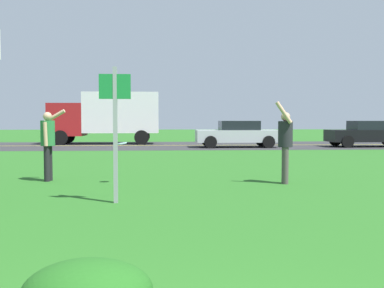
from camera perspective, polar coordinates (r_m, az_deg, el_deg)
ground_plane at (r=14.65m, az=-3.47°, el=-2.90°), size 120.00×120.00×0.00m
highway_strip at (r=27.43m, az=-3.60°, el=-0.17°), size 120.00×9.17×0.01m
highway_center_stripe at (r=27.43m, az=-3.60°, el=-0.16°), size 120.00×0.16×0.00m
sign_post_by_roadside at (r=8.43m, az=-9.36°, el=2.84°), size 0.56×0.10×2.43m
person_thrower_green_shirt at (r=11.86m, az=-17.18°, el=0.52°), size 0.58×0.52×1.76m
person_catcher_dark_shirt at (r=11.10m, az=11.31°, el=0.41°), size 0.46×0.51×1.92m
frisbee_pale_blue at (r=11.00m, az=-8.58°, el=0.06°), size 0.25×0.25×0.07m
car_black_leftmost at (r=27.85m, az=20.79°, el=1.20°), size 4.50×2.00×1.45m
car_silver_center_left at (r=25.68m, az=5.58°, el=1.25°), size 4.50×2.00×1.45m
box_truck_red at (r=29.65m, az=-10.34°, el=3.50°), size 6.70×2.46×3.20m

